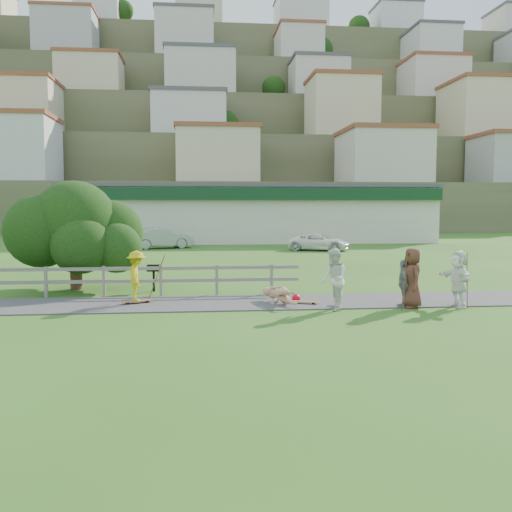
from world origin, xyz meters
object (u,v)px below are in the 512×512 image
object	(u,v)px
spectator_a	(334,279)
bbq	(154,278)
spectator_c	(412,278)
tree	(75,243)
spectator_b	(403,284)
car_white	(319,242)
spectator_d	(458,279)
car_silver	(162,238)
skater_fallen	(280,295)
skater_rider	(137,279)

from	to	relation	value
spectator_a	bbq	distance (m)	7.39
spectator_c	bbq	distance (m)	9.48
spectator_a	tree	bearing A→B (deg)	-120.28
spectator_b	car_white	xyz separation A→B (m)	(2.18, 22.93, -0.16)
car_white	spectator_d	bearing A→B (deg)	-160.94
car_silver	spectator_a	bearing A→B (deg)	175.81
car_silver	tree	distance (m)	21.17
spectator_d	car_silver	bearing A→B (deg)	-160.61
spectator_b	spectator_c	bearing A→B (deg)	82.94
skater_fallen	bbq	bearing A→B (deg)	120.24
spectator_b	spectator_c	distance (m)	0.33
tree	car_silver	bearing A→B (deg)	84.71
spectator_c	car_white	distance (m)	23.12
spectator_a	car_silver	distance (m)	27.29
spectator_a	spectator_d	size ratio (longest dim) A/B	1.06
spectator_d	bbq	world-z (taller)	spectator_d
car_white	bbq	size ratio (longest dim) A/B	4.31
spectator_a	spectator_c	world-z (taller)	spectator_a
spectator_b	tree	distance (m)	12.34
skater_rider	car_silver	bearing A→B (deg)	-4.13
skater_rider	spectator_b	distance (m)	8.62
skater_fallen	spectator_c	world-z (taller)	spectator_c
spectator_b	spectator_c	xyz separation A→B (m)	(0.25, -0.10, 0.19)
spectator_a	spectator_b	world-z (taller)	spectator_a
spectator_c	tree	world-z (taller)	tree
spectator_b	car_silver	size ratio (longest dim) A/B	0.33
skater_fallen	car_silver	distance (m)	25.81
skater_rider	skater_fallen	distance (m)	4.72
spectator_c	car_white	xyz separation A→B (m)	(1.93, 23.04, -0.35)
skater_rider	skater_fallen	xyz separation A→B (m)	(4.66, -0.51, -0.51)
spectator_a	spectator_b	distance (m)	2.35
skater_rider	spectator_b	bearing A→B (deg)	-105.35
spectator_d	bbq	size ratio (longest dim) A/B	1.80
spectator_a	spectator_c	size ratio (longest dim) A/B	1.01
skater_fallen	car_white	distance (m)	22.84
spectator_d	skater_rider	bearing A→B (deg)	-101.95
skater_fallen	spectator_d	distance (m)	5.71
bbq	tree	bearing A→B (deg)	169.03
spectator_c	bbq	size ratio (longest dim) A/B	1.88
skater_fallen	tree	bearing A→B (deg)	128.25
spectator_c	spectator_d	distance (m)	1.50
spectator_a	bbq	world-z (taller)	spectator_a
spectator_a	spectator_d	bearing A→B (deg)	92.61
spectator_c	bbq	bearing A→B (deg)	-117.77
bbq	spectator_c	bearing A→B (deg)	-22.70
skater_fallen	car_silver	bearing A→B (deg)	79.91
skater_fallen	tree	world-z (taller)	tree
spectator_a	tree	xyz separation A→B (m)	(-8.86, 5.34, 0.85)
spectator_d	bbq	xyz separation A→B (m)	(-9.92, 4.37, -0.40)
spectator_c	car_white	bearing A→B (deg)	174.72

